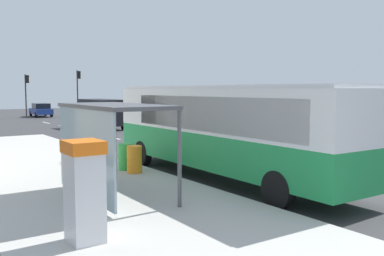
{
  "coord_description": "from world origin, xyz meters",
  "views": [
    {
      "loc": [
        -10.83,
        -11.12,
        3.07
      ],
      "look_at": [
        -1.0,
        3.24,
        1.5
      ],
      "focal_mm": 39.94,
      "sensor_mm": 36.0,
      "label": 1
    }
  ],
  "objects_px": {
    "recycling_bin_orange": "(134,159)",
    "traffic_light_median": "(27,89)",
    "ticket_machine": "(84,190)",
    "white_van": "(102,112)",
    "recycling_bin_green": "(126,157)",
    "bus": "(224,126)",
    "sedan_near": "(41,110)",
    "traffic_light_near_side": "(78,86)",
    "bus_shelter": "(104,127)"
  },
  "relations": [
    {
      "from": "white_van",
      "to": "bus_shelter",
      "type": "relative_size",
      "value": 1.31
    },
    {
      "from": "bus",
      "to": "white_van",
      "type": "height_order",
      "value": "bus"
    },
    {
      "from": "recycling_bin_green",
      "to": "bus_shelter",
      "type": "distance_m",
      "value": 4.26
    },
    {
      "from": "traffic_light_near_side",
      "to": "traffic_light_median",
      "type": "bearing_deg",
      "value": 162.56
    },
    {
      "from": "white_van",
      "to": "ticket_machine",
      "type": "relative_size",
      "value": 2.7
    },
    {
      "from": "recycling_bin_green",
      "to": "bus",
      "type": "bearing_deg",
      "value": -45.74
    },
    {
      "from": "white_van",
      "to": "traffic_light_median",
      "type": "height_order",
      "value": "traffic_light_median"
    },
    {
      "from": "ticket_machine",
      "to": "traffic_light_median",
      "type": "height_order",
      "value": "traffic_light_median"
    },
    {
      "from": "sedan_near",
      "to": "recycling_bin_orange",
      "type": "relative_size",
      "value": 4.73
    },
    {
      "from": "bus",
      "to": "traffic_light_near_side",
      "type": "distance_m",
      "value": 35.46
    },
    {
      "from": "recycling_bin_orange",
      "to": "bus",
      "type": "bearing_deg",
      "value": -36.68
    },
    {
      "from": "sedan_near",
      "to": "traffic_light_median",
      "type": "bearing_deg",
      "value": -136.64
    },
    {
      "from": "bus",
      "to": "traffic_light_median",
      "type": "xyz_separation_m",
      "value": [
        2.12,
        36.28,
        1.28
      ]
    },
    {
      "from": "white_van",
      "to": "traffic_light_median",
      "type": "xyz_separation_m",
      "value": [
        -1.8,
        16.09,
        1.78
      ]
    },
    {
      "from": "ticket_machine",
      "to": "recycling_bin_green",
      "type": "xyz_separation_m",
      "value": [
        3.83,
        6.23,
        -0.52
      ]
    },
    {
      "from": "white_van",
      "to": "recycling_bin_orange",
      "type": "distance_m",
      "value": 19.43
    },
    {
      "from": "white_van",
      "to": "sedan_near",
      "type": "distance_m",
      "value": 17.89
    },
    {
      "from": "traffic_light_near_side",
      "to": "bus_shelter",
      "type": "distance_m",
      "value": 37.43
    },
    {
      "from": "bus_shelter",
      "to": "sedan_near",
      "type": "bearing_deg",
      "value": 77.36
    },
    {
      "from": "white_van",
      "to": "bus_shelter",
      "type": "distance_m",
      "value": 22.68
    },
    {
      "from": "recycling_bin_green",
      "to": "traffic_light_near_side",
      "type": "relative_size",
      "value": 0.18
    },
    {
      "from": "bus",
      "to": "bus_shelter",
      "type": "bearing_deg",
      "value": -170.55
    },
    {
      "from": "traffic_light_median",
      "to": "ticket_machine",
      "type": "bearing_deg",
      "value": -101.92
    },
    {
      "from": "sedan_near",
      "to": "traffic_light_median",
      "type": "xyz_separation_m",
      "value": [
        -1.89,
        -1.79,
        2.34
      ]
    },
    {
      "from": "white_van",
      "to": "sedan_near",
      "type": "xyz_separation_m",
      "value": [
        0.1,
        17.88,
        -0.55
      ]
    },
    {
      "from": "recycling_bin_orange",
      "to": "recycling_bin_green",
      "type": "relative_size",
      "value": 1.0
    },
    {
      "from": "sedan_near",
      "to": "traffic_light_near_side",
      "type": "height_order",
      "value": "traffic_light_near_side"
    },
    {
      "from": "traffic_light_median",
      "to": "sedan_near",
      "type": "bearing_deg",
      "value": 43.36
    },
    {
      "from": "sedan_near",
      "to": "traffic_light_near_side",
      "type": "relative_size",
      "value": 0.87
    },
    {
      "from": "ticket_machine",
      "to": "white_van",
      "type": "bearing_deg",
      "value": 66.8
    },
    {
      "from": "recycling_bin_green",
      "to": "bus_shelter",
      "type": "xyz_separation_m",
      "value": [
        -2.21,
        -3.34,
        1.44
      ]
    },
    {
      "from": "traffic_light_near_side",
      "to": "traffic_light_median",
      "type": "relative_size",
      "value": 1.11
    },
    {
      "from": "ticket_machine",
      "to": "recycling_bin_green",
      "type": "distance_m",
      "value": 7.33
    },
    {
      "from": "recycling_bin_orange",
      "to": "traffic_light_median",
      "type": "distance_m",
      "value": 34.82
    },
    {
      "from": "bus",
      "to": "recycling_bin_green",
      "type": "distance_m",
      "value": 3.76
    },
    {
      "from": "white_van",
      "to": "traffic_light_near_side",
      "type": "bearing_deg",
      "value": 77.18
    },
    {
      "from": "recycling_bin_orange",
      "to": "recycling_bin_green",
      "type": "xyz_separation_m",
      "value": [
        0.0,
        0.7,
        0.0
      ]
    },
    {
      "from": "bus_shelter",
      "to": "white_van",
      "type": "bearing_deg",
      "value": 67.67
    },
    {
      "from": "recycling_bin_green",
      "to": "traffic_light_median",
      "type": "distance_m",
      "value": 34.13
    },
    {
      "from": "recycling_bin_orange",
      "to": "bus_shelter",
      "type": "height_order",
      "value": "bus_shelter"
    },
    {
      "from": "bus_shelter",
      "to": "traffic_light_near_side",
      "type": "bearing_deg",
      "value": 71.44
    },
    {
      "from": "sedan_near",
      "to": "recycling_bin_green",
      "type": "bearing_deg",
      "value": -100.37
    },
    {
      "from": "bus",
      "to": "bus_shelter",
      "type": "height_order",
      "value": "bus"
    },
    {
      "from": "traffic_light_median",
      "to": "traffic_light_near_side",
      "type": "bearing_deg",
      "value": -17.44
    },
    {
      "from": "bus",
      "to": "traffic_light_near_side",
      "type": "relative_size",
      "value": 2.13
    },
    {
      "from": "sedan_near",
      "to": "ticket_machine",
      "type": "distance_m",
      "value": 43.01
    },
    {
      "from": "white_van",
      "to": "bus_shelter",
      "type": "xyz_separation_m",
      "value": [
        -8.61,
        -20.97,
        0.75
      ]
    },
    {
      "from": "sedan_near",
      "to": "traffic_light_near_side",
      "type": "bearing_deg",
      "value": -46.62
    },
    {
      "from": "recycling_bin_orange",
      "to": "bus_shelter",
      "type": "bearing_deg",
      "value": -130.01
    },
    {
      "from": "bus",
      "to": "sedan_near",
      "type": "relative_size",
      "value": 2.46
    }
  ]
}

